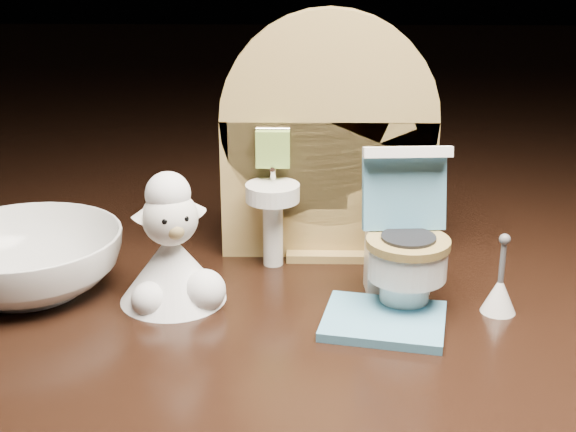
# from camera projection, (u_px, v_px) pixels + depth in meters

# --- Properties ---
(backdrop_panel) EXTENTS (0.13, 0.05, 0.15)m
(backdrop_panel) POSITION_uv_depth(u_px,v_px,m) (327.00, 152.00, 0.48)
(backdrop_panel) COLOR #A9894B
(backdrop_panel) RESTS_ON ground
(toy_toilet) EXTENTS (0.05, 0.06, 0.09)m
(toy_toilet) POSITION_uv_depth(u_px,v_px,m) (404.00, 247.00, 0.43)
(toy_toilet) COLOR white
(toy_toilet) RESTS_ON ground
(bath_mat) EXTENTS (0.07, 0.06, 0.00)m
(bath_mat) POSITION_uv_depth(u_px,v_px,m) (384.00, 321.00, 0.41)
(bath_mat) COLOR #5091B4
(bath_mat) RESTS_ON ground
(toilet_brush) EXTENTS (0.02, 0.02, 0.04)m
(toilet_brush) POSITION_uv_depth(u_px,v_px,m) (499.00, 292.00, 0.43)
(toilet_brush) COLOR white
(toilet_brush) RESTS_ON ground
(plush_lamb) EXTENTS (0.06, 0.06, 0.08)m
(plush_lamb) POSITION_uv_depth(u_px,v_px,m) (173.00, 257.00, 0.43)
(plush_lamb) COLOR white
(plush_lamb) RESTS_ON ground
(ceramic_bowl) EXTENTS (0.11, 0.11, 0.03)m
(ceramic_bowl) POSITION_uv_depth(u_px,v_px,m) (27.00, 262.00, 0.45)
(ceramic_bowl) COLOR white
(ceramic_bowl) RESTS_ON ground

